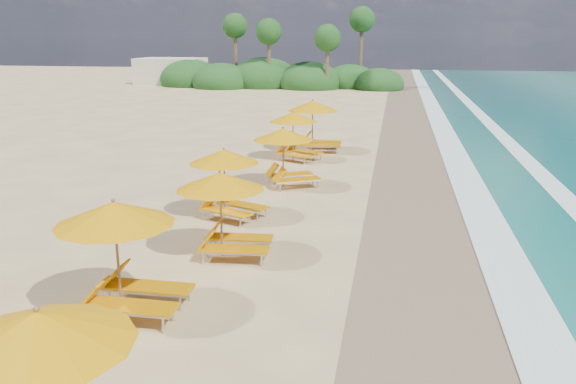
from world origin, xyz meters
name	(u,v)px	position (x,y,z in m)	size (l,w,h in m)	color
ground	(288,234)	(0.00, 0.00, 0.00)	(160.00, 160.00, 0.00)	#D2BA7B
wet_sand	(437,243)	(4.00, 0.00, 0.01)	(4.00, 160.00, 0.01)	#7A6448
surf_foam	(546,249)	(6.70, 0.00, 0.03)	(4.00, 160.00, 0.01)	white
station_2	(126,250)	(-2.22, -5.19, 1.31)	(2.50, 2.30, 2.33)	olive
station_3	(228,209)	(-1.15, -1.87, 1.22)	(2.48, 2.33, 2.18)	olive
station_4	(229,179)	(-1.99, 1.18, 1.19)	(2.75, 2.72, 2.12)	olive
station_5	(288,153)	(-0.96, 5.17, 1.22)	(2.92, 2.92, 2.18)	olive
station_6	(296,133)	(-1.43, 9.79, 1.20)	(2.82, 2.81, 2.14)	olive
station_7	(316,122)	(-0.84, 11.97, 1.36)	(2.71, 2.53, 2.43)	olive
treeline	(273,78)	(-9.94, 45.51, 1.00)	(25.80, 8.80, 9.74)	#163D14
beach_building	(171,71)	(-22.00, 48.00, 1.40)	(7.00, 5.00, 2.80)	beige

